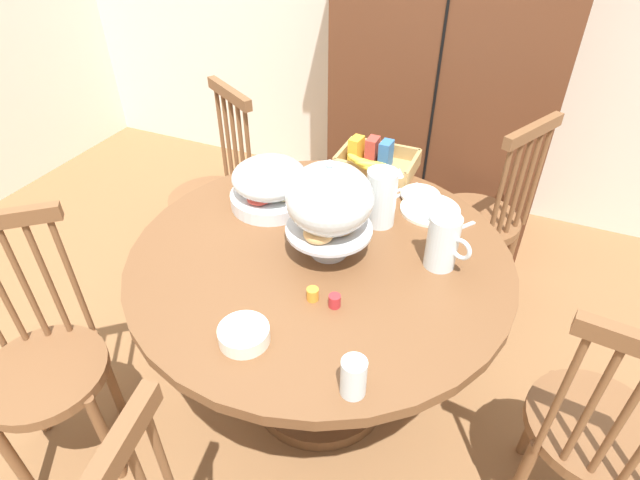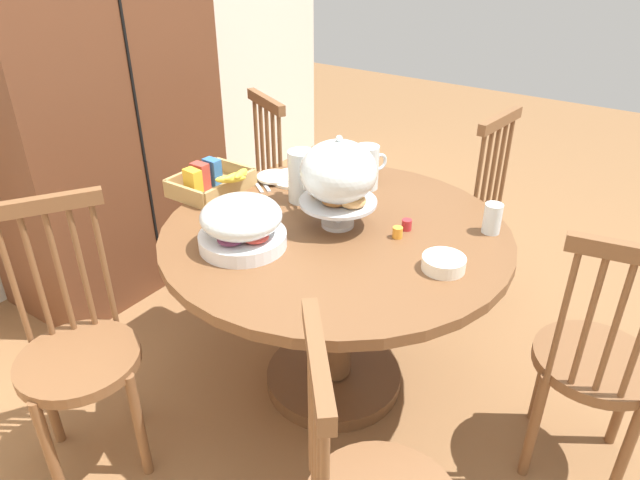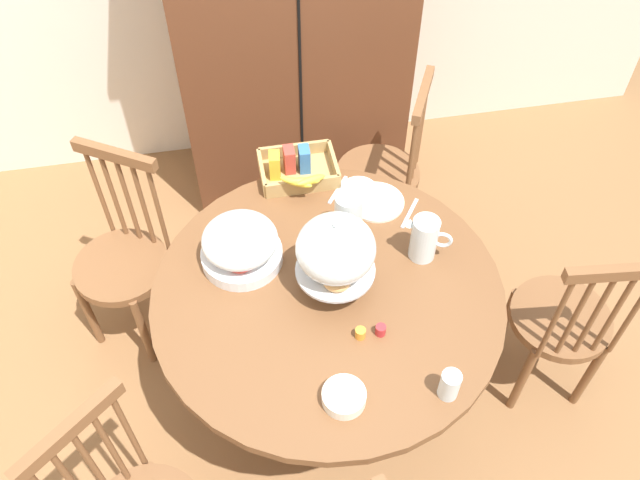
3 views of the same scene
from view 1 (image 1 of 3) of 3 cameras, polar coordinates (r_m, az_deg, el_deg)
name	(u,v)px [view 1 (image 1 of 3)]	position (r m, az deg, el deg)	size (l,w,h in m)	color
ground_plane	(294,398)	(2.21, -2.92, -17.20)	(10.00, 10.00, 0.00)	brown
wooden_armoire	(451,56)	(2.78, 14.47, 19.31)	(1.18, 0.60, 1.96)	brown
dining_table	(320,296)	(1.82, 0.00, -6.27)	(1.27, 1.27, 0.74)	brown
windsor_chair_near_window	(45,368)	(1.94, -28.40, -12.44)	(0.47, 0.47, 0.97)	brown
windsor_chair_facing_door	(595,434)	(1.77, 28.39, -18.55)	(0.40, 0.40, 0.97)	brown
windsor_chair_far_side	(480,221)	(2.44, 17.42, 1.99)	(0.44, 0.45, 0.97)	brown
windsor_chair_host_seat	(215,198)	(2.54, -11.66, 4.62)	(0.46, 0.46, 0.97)	brown
pastry_stand_with_dome	(329,202)	(1.57, 1.05, 4.22)	(0.28, 0.28, 0.34)	silver
fruit_platter_covered	(270,184)	(1.89, -5.62, 6.21)	(0.30, 0.30, 0.18)	silver
orange_juice_pitcher	(381,200)	(1.78, 6.79, 4.45)	(0.15, 0.16, 0.21)	silver
milk_pitcher	(442,244)	(1.63, 13.53, -0.44)	(0.18, 0.10, 0.18)	silver
cereal_basket	(374,160)	(2.13, 6.08, 8.88)	(0.32, 0.30, 0.12)	tan
china_plate_large	(430,210)	(1.92, 12.21, 3.34)	(0.22, 0.22, 0.01)	white
china_plate_small	(420,195)	(1.98, 11.16, 5.01)	(0.15, 0.15, 0.01)	white
cereal_bowl	(244,335)	(1.41, -8.50, -10.41)	(0.14, 0.14, 0.04)	white
drinking_glass	(354,377)	(1.26, 3.77, -15.06)	(0.06, 0.06, 0.11)	silver
jam_jar_strawberry	(335,301)	(1.49, 1.65, -6.82)	(0.04, 0.04, 0.04)	#B7282D
jam_jar_apricot	(313,294)	(1.51, -0.83, -6.08)	(0.04, 0.04, 0.04)	orange
table_knife	(406,193)	(2.01, 9.61, 5.21)	(0.17, 0.01, 0.01)	silver
dinner_fork	(401,189)	(2.03, 9.09, 5.60)	(0.17, 0.01, 0.01)	silver
soup_spoon	(456,230)	(1.85, 15.01, 1.14)	(0.17, 0.01, 0.01)	silver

